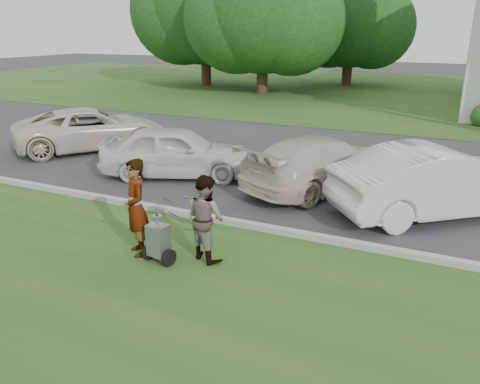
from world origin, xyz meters
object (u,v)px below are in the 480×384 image
Objects in this scene: person_right at (206,218)px; person_left at (136,209)px; tree_back at (351,22)px; car_d at (438,181)px; tree_far at (205,8)px; parking_meter_near at (203,195)px; car_b at (177,151)px; striping_cart at (159,241)px; car_a at (91,129)px; car_c at (322,163)px; tree_left at (263,14)px.

person_left is at bearing 40.86° from person_right.
tree_back is 28.30m from car_d.
tree_far is 29.92m from person_left.
person_right is 1.37m from parking_meter_near.
striping_cart is at bearing -172.75° from car_b.
parking_meter_near is 4.17m from car_b.
tree_back is 30.40m from parking_meter_near.
parking_meter_near is (13.66, -24.93, -4.88)m from tree_far.
car_a reaches higher than car_c.
tree_far is 6.07× the size of person_left.
person_left reaches higher than car_c.
tree_far is 30.19m from person_right.
person_right is 10.07m from car_a.
tree_back reaches higher than car_a.
parking_meter_near is at bearing 85.13° from car_d.
car_d is at bearing -56.98° from tree_left.
person_left is at bearing -84.43° from tree_back.
tree_left is 2.10× the size of car_d.
tree_left reaches higher than car_b.
tree_left is 1.11× the size of tree_back.
tree_left reaches higher than tree_back.
car_a reaches higher than striping_cart.
car_c is at bearing 35.46° from car_d.
car_c is at bearing 107.81° from person_left.
parking_meter_near is (7.66, -21.93, -4.30)m from tree_left.
car_b is (4.97, -18.73, -4.35)m from tree_left.
person_right is 0.31× the size of car_a.
tree_back is 26.80m from car_c.
tree_left is 8.95m from tree_back.
car_b is at bearing 36.65° from car_c.
tree_far reaches higher than car_d.
car_d is (5.15, 4.69, -0.12)m from person_left.
person_left is at bearing 175.03° from car_a.
tree_left is 24.94m from person_right.
car_a is (-3.73, -25.11, -3.98)m from tree_back.
car_a is at bearing -98.44° from tree_back.
tree_far is 26.40m from car_c.
person_left is at bearing -73.24° from tree_left.
tree_back is 27.04m from car_b.
tree_back is 5.01× the size of person_left.
tree_back is 25.70m from car_a.
person_left is 6.97m from car_d.
car_b is at bearing -63.21° from tree_far.
car_c is (15.22, -20.98, -4.97)m from tree_far.
striping_cart is 9.85m from car_a.
tree_far is 2.16× the size of car_a.
tree_back is 32.13m from striping_cart.
person_right is (4.37, -31.10, -3.89)m from tree_back.
car_c is at bearing -101.48° from car_b.
tree_left is 17.66m from car_a.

